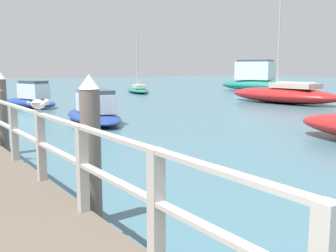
% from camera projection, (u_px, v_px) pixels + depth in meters
% --- Properties ---
extents(dock_piling_near, '(0.29, 0.29, 2.11)m').
position_uv_depth(dock_piling_near, '(91.00, 150.00, 5.50)').
color(dock_piling_near, '#6B6056').
rests_on(dock_piling_near, ground_plane).
extents(dock_piling_far, '(0.29, 0.29, 2.11)m').
position_uv_depth(dock_piling_far, '(2.00, 113.00, 9.95)').
color(dock_piling_far, '#6B6056').
rests_on(dock_piling_far, ground_plane).
extents(seagull_foreground, '(0.26, 0.44, 0.21)m').
position_uv_depth(seagull_foreground, '(38.00, 104.00, 6.07)').
color(seagull_foreground, white).
rests_on(seagull_foreground, pier_railing).
extents(boat_0, '(2.70, 5.40, 1.33)m').
position_uv_depth(boat_0, '(94.00, 111.00, 16.00)').
color(boat_0, navy).
rests_on(boat_0, ground_plane).
extents(boat_1, '(3.14, 5.45, 6.78)m').
position_uv_depth(boat_1, '(138.00, 89.00, 34.50)').
color(boat_1, '#197266').
rests_on(boat_1, ground_plane).
extents(boat_2, '(3.11, 7.83, 10.39)m').
position_uv_depth(boat_2, '(283.00, 94.00, 24.65)').
color(boat_2, red).
rests_on(boat_2, ground_plane).
extents(boat_3, '(4.99, 8.74, 2.87)m').
position_uv_depth(boat_3, '(260.00, 81.00, 36.57)').
color(boat_3, '#197266').
rests_on(boat_3, ground_plane).
extents(boat_4, '(2.64, 4.67, 1.48)m').
position_uv_depth(boat_4, '(31.00, 98.00, 21.97)').
color(boat_4, navy).
rests_on(boat_4, ground_plane).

